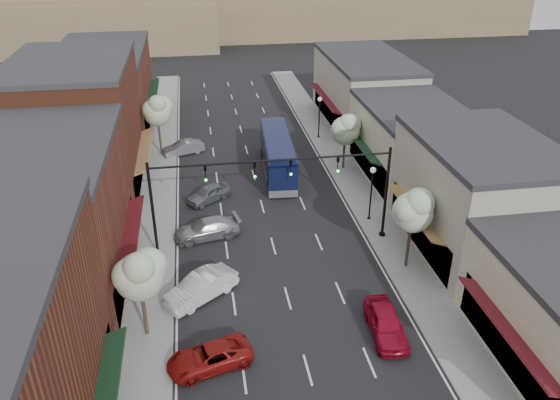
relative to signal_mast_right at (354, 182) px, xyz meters
name	(u,v)px	position (x,y,z in m)	size (l,w,h in m)	color
ground	(294,319)	(-5.62, -8.00, -4.62)	(160.00, 160.00, 0.00)	black
sidewalk_left	(158,188)	(-14.02, 10.50, -4.55)	(2.80, 73.00, 0.15)	gray
sidewalk_right	(348,175)	(2.78, 10.50, -4.55)	(2.80, 73.00, 0.15)	gray
curb_left	(175,187)	(-12.62, 10.50, -4.55)	(0.25, 73.00, 0.17)	gray
curb_right	(333,176)	(1.38, 10.50, -4.55)	(0.25, 73.00, 0.17)	gray
bldg_left_midnear	(43,219)	(-19.85, -2.00, 0.03)	(10.14, 14.10, 9.40)	brown
bldg_left_midfar	(79,127)	(-19.86, 12.00, 0.78)	(10.14, 14.10, 10.90)	brown
bldg_left_far	(105,87)	(-19.84, 28.00, -0.46)	(10.14, 18.10, 8.40)	brown
bldg_right_midnear	(477,196)	(8.10, -2.00, -0.72)	(9.14, 12.10, 7.90)	#A59D8D
bldg_right_midfar	(410,141)	(8.08, 10.00, -1.46)	(9.14, 12.10, 6.40)	beige
bldg_right_far	(364,91)	(8.09, 24.00, -0.96)	(9.14, 16.10, 7.40)	#A59D8D
hill_near	(71,24)	(-30.62, 70.00, -0.62)	(50.00, 20.00, 8.00)	#7A6647
signal_mast_right	(354,182)	(0.00, 0.00, 0.00)	(8.22, 0.46, 7.00)	black
signal_mast_left	(188,194)	(-11.24, 0.00, 0.00)	(8.22, 0.46, 7.00)	black
tree_right_near	(414,209)	(2.73, -4.05, -0.17)	(2.85, 2.65, 5.95)	#47382B
tree_right_far	(346,128)	(2.73, 11.95, -0.63)	(2.85, 2.65, 5.43)	#47382B
tree_left_near	(139,273)	(-13.87, -8.05, -0.40)	(2.85, 2.65, 5.69)	#47382B
tree_left_far	(157,110)	(-13.87, 17.95, -0.02)	(2.85, 2.65, 6.13)	#47382B
lamp_post_near	(372,185)	(2.18, 2.50, -1.62)	(0.44, 0.44, 4.44)	black
lamp_post_far	(319,111)	(2.18, 20.00, -1.62)	(0.44, 0.44, 4.44)	black
coach_bus	(277,154)	(-3.40, 12.36, -2.86)	(3.09, 11.15, 3.37)	#0D1337
red_hatchback	(386,323)	(-0.80, -9.99, -3.86)	(1.79, 4.46, 1.52)	maroon
parked_car_a	(210,357)	(-10.57, -10.92, -4.01)	(2.03, 4.41, 1.23)	maroon
parked_car_b	(201,287)	(-10.83, -5.11, -3.84)	(1.67, 4.78, 1.57)	silver
parked_car_c	(207,229)	(-10.17, 1.96, -3.92)	(1.96, 4.81, 1.40)	#9A999E
parked_car_d	(208,194)	(-9.82, 7.66, -3.96)	(1.57, 3.90, 1.33)	slate
parked_car_e	(183,148)	(-11.80, 17.93, -3.96)	(1.39, 4.00, 1.32)	gray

